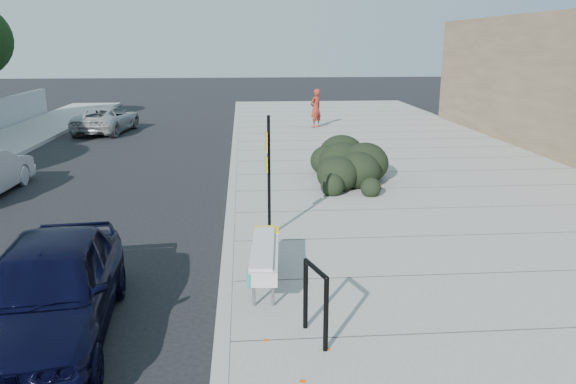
{
  "coord_description": "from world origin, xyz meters",
  "views": [
    {
      "loc": [
        0.35,
        -8.88,
        4.09
      ],
      "look_at": [
        1.28,
        2.65,
        1.0
      ],
      "focal_mm": 35.0,
      "sensor_mm": 36.0,
      "label": 1
    }
  ],
  "objects_px": {
    "sign_post": "(268,169)",
    "sedan_navy": "(49,290)",
    "bench": "(265,254)",
    "suv_silver": "(107,119)",
    "bike_rack": "(316,296)",
    "pedestrian": "(316,108)"
  },
  "relations": [
    {
      "from": "sign_post",
      "to": "sedan_navy",
      "type": "relative_size",
      "value": 0.58
    },
    {
      "from": "bench",
      "to": "bike_rack",
      "type": "xyz_separation_m",
      "value": [
        0.61,
        -1.88,
        0.11
      ]
    },
    {
      "from": "bike_rack",
      "to": "pedestrian",
      "type": "distance_m",
      "value": 19.83
    },
    {
      "from": "bench",
      "to": "suv_silver",
      "type": "distance_m",
      "value": 19.21
    },
    {
      "from": "bench",
      "to": "bike_rack",
      "type": "height_order",
      "value": "bike_rack"
    },
    {
      "from": "sedan_navy",
      "to": "suv_silver",
      "type": "distance_m",
      "value": 19.66
    },
    {
      "from": "suv_silver",
      "to": "sedan_navy",
      "type": "bearing_deg",
      "value": 108.31
    },
    {
      "from": "sign_post",
      "to": "sedan_navy",
      "type": "bearing_deg",
      "value": -134.36
    },
    {
      "from": "bench",
      "to": "sign_post",
      "type": "bearing_deg",
      "value": 90.02
    },
    {
      "from": "sedan_navy",
      "to": "pedestrian",
      "type": "xyz_separation_m",
      "value": [
        6.22,
        19.09,
        0.32
      ]
    },
    {
      "from": "sign_post",
      "to": "pedestrian",
      "type": "bearing_deg",
      "value": 75.9
    },
    {
      "from": "sedan_navy",
      "to": "sign_post",
      "type": "bearing_deg",
      "value": 43.6
    },
    {
      "from": "sign_post",
      "to": "sedan_navy",
      "type": "height_order",
      "value": "sign_post"
    },
    {
      "from": "bike_rack",
      "to": "pedestrian",
      "type": "xyz_separation_m",
      "value": [
        2.53,
        19.66,
        0.27
      ]
    },
    {
      "from": "bench",
      "to": "sign_post",
      "type": "distance_m",
      "value": 2.58
    },
    {
      "from": "bike_rack",
      "to": "sedan_navy",
      "type": "relative_size",
      "value": 0.24
    },
    {
      "from": "bike_rack",
      "to": "pedestrian",
      "type": "height_order",
      "value": "pedestrian"
    },
    {
      "from": "sedan_navy",
      "to": "suv_silver",
      "type": "xyz_separation_m",
      "value": [
        -3.59,
        19.33,
        -0.13
      ]
    },
    {
      "from": "sign_post",
      "to": "suv_silver",
      "type": "height_order",
      "value": "sign_post"
    },
    {
      "from": "bike_rack",
      "to": "sedan_navy",
      "type": "height_order",
      "value": "sedan_navy"
    },
    {
      "from": "bike_rack",
      "to": "suv_silver",
      "type": "distance_m",
      "value": 21.19
    },
    {
      "from": "bike_rack",
      "to": "sign_post",
      "type": "relative_size",
      "value": 0.42
    }
  ]
}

